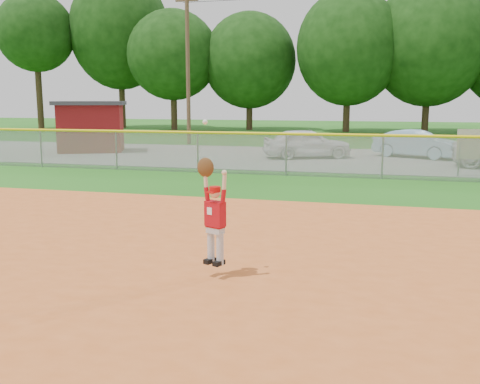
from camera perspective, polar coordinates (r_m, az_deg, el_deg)
name	(u,v)px	position (r m, az deg, el deg)	size (l,w,h in m)	color
ground	(194,251)	(9.77, -4.93, -6.30)	(120.00, 120.00, 0.00)	#1F5E15
clay_infield	(116,314)	(7.16, -13.07, -12.52)	(24.00, 16.00, 0.04)	#C75C24
parking_strip	(307,158)	(25.19, 7.19, 3.64)	(44.00, 10.00, 0.03)	gray
car_white_a	(307,143)	(24.96, 7.14, 5.20)	(1.61, 4.01, 1.36)	white
car_blue	(416,144)	(26.24, 18.31, 4.90)	(1.35, 3.87, 1.28)	#8BB7D0
utility_shed	(91,126)	(28.85, -15.59, 6.77)	(4.25, 3.83, 2.62)	#630E0F
outfield_fence	(286,151)	(19.19, 4.96, 4.36)	(40.06, 0.10, 1.55)	gray
power_lines	(341,63)	(30.98, 10.72, 13.34)	(19.40, 0.24, 9.00)	#4C3823
tree_line	(355,40)	(47.05, 12.13, 15.54)	(62.37, 13.00, 14.43)	#422D1C
ballplayer	(214,212)	(8.03, -2.83, -2.15)	(0.52, 0.35, 2.18)	silver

